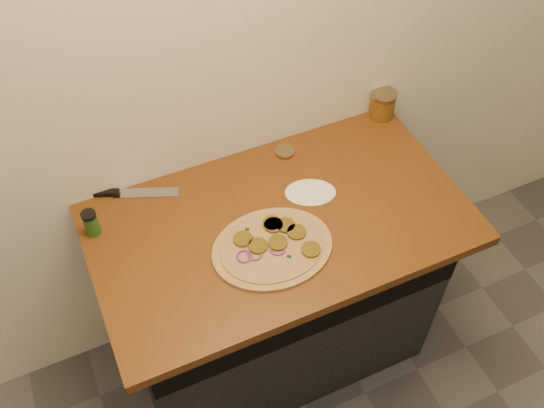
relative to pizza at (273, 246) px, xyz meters
name	(u,v)px	position (x,y,z in m)	size (l,w,h in m)	color
cabinet	(275,290)	(0.07, 0.13, -0.48)	(1.10, 0.60, 0.86)	black
countertop	(279,223)	(0.07, 0.10, -0.03)	(1.20, 0.70, 0.04)	brown
pizza	(273,246)	(0.00, 0.00, 0.00)	(0.39, 0.39, 0.03)	tan
chefs_knife	(123,193)	(-0.36, 0.40, 0.00)	(0.30, 0.14, 0.02)	#B7BAC1
mason_jar_lid	(285,152)	(0.21, 0.36, 0.00)	(0.07, 0.07, 0.01)	#947A56
salsa_jar	(383,104)	(0.62, 0.39, 0.04)	(0.10, 0.10, 0.10)	#A52810
spice_shaker	(91,223)	(-0.48, 0.29, 0.04)	(0.05, 0.05, 0.09)	#22581B
flour_spill	(310,192)	(0.21, 0.16, -0.01)	(0.17, 0.17, 0.00)	white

